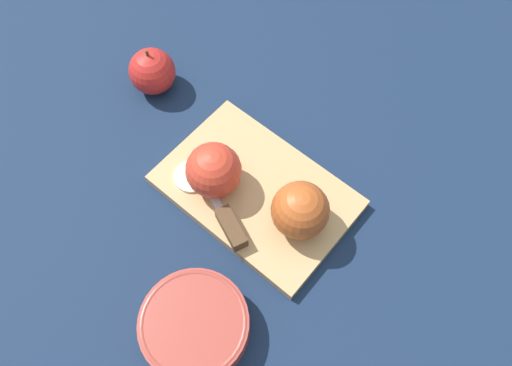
{
  "coord_description": "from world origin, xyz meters",
  "views": [
    {
      "loc": [
        -0.27,
        0.23,
        0.73
      ],
      "look_at": [
        0.0,
        0.0,
        0.04
      ],
      "focal_mm": 35.0,
      "sensor_mm": 36.0,
      "label": 1
    }
  ],
  "objects_px": {
    "apple_half_right": "(213,170)",
    "apple_whole": "(152,72)",
    "knife": "(230,225)",
    "bowl": "(195,325)",
    "apple_half_left": "(300,210)"
  },
  "relations": [
    {
      "from": "apple_half_right",
      "to": "apple_half_left",
      "type": "bearing_deg",
      "value": 154.86
    },
    {
      "from": "apple_half_right",
      "to": "apple_whole",
      "type": "relative_size",
      "value": 0.93
    },
    {
      "from": "bowl",
      "to": "knife",
      "type": "bearing_deg",
      "value": -56.75
    },
    {
      "from": "apple_half_left",
      "to": "apple_half_right",
      "type": "height_order",
      "value": "same"
    },
    {
      "from": "knife",
      "to": "bowl",
      "type": "distance_m",
      "value": 0.16
    },
    {
      "from": "apple_half_right",
      "to": "apple_whole",
      "type": "distance_m",
      "value": 0.24
    },
    {
      "from": "apple_half_right",
      "to": "knife",
      "type": "distance_m",
      "value": 0.09
    },
    {
      "from": "apple_half_left",
      "to": "apple_half_right",
      "type": "distance_m",
      "value": 0.15
    },
    {
      "from": "apple_whole",
      "to": "apple_half_right",
      "type": "bearing_deg",
      "value": 169.59
    },
    {
      "from": "apple_half_left",
      "to": "knife",
      "type": "height_order",
      "value": "apple_half_left"
    },
    {
      "from": "apple_whole",
      "to": "bowl",
      "type": "height_order",
      "value": "apple_whole"
    },
    {
      "from": "apple_half_left",
      "to": "knife",
      "type": "bearing_deg",
      "value": -57.63
    },
    {
      "from": "apple_half_right",
      "to": "knife",
      "type": "height_order",
      "value": "apple_half_right"
    },
    {
      "from": "apple_half_left",
      "to": "bowl",
      "type": "bearing_deg",
      "value": -16.46
    },
    {
      "from": "apple_half_right",
      "to": "apple_whole",
      "type": "bearing_deg",
      "value": -58.41
    }
  ]
}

